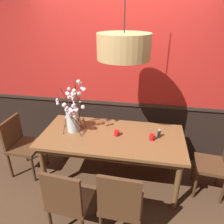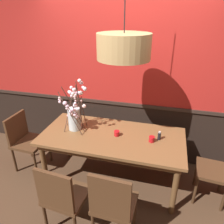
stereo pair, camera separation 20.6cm
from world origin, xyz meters
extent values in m
plane|color=#4C3321|center=(0.00, 0.00, 0.00)|extent=(24.00, 24.00, 0.00)
cube|color=black|center=(0.00, 0.74, 0.46)|extent=(5.11, 0.12, 0.92)
cube|color=#31241E|center=(0.00, 0.73, 0.94)|extent=(5.11, 0.14, 0.05)
cube|color=#B2231E|center=(0.00, 0.74, 1.93)|extent=(5.11, 0.12, 2.03)
cube|color=brown|center=(0.00, 0.00, 0.74)|extent=(1.90, 0.90, 0.04)
cube|color=brown|center=(0.00, 0.00, 0.69)|extent=(1.79, 0.79, 0.08)
cylinder|color=brown|center=(-0.86, -0.36, 0.36)|extent=(0.07, 0.07, 0.73)
cylinder|color=brown|center=(0.86, -0.36, 0.36)|extent=(0.07, 0.07, 0.73)
cylinder|color=brown|center=(-0.86, 0.36, 0.36)|extent=(0.07, 0.07, 0.73)
cylinder|color=brown|center=(0.86, 0.36, 0.36)|extent=(0.07, 0.07, 0.73)
cube|color=#4C301C|center=(0.29, 0.77, 0.44)|extent=(0.48, 0.45, 0.04)
cube|color=#4C301C|center=(0.30, 0.96, 0.71)|extent=(0.44, 0.06, 0.49)
cylinder|color=#412917|center=(0.47, 0.58, 0.21)|extent=(0.04, 0.04, 0.42)
cylinder|color=#412917|center=(0.08, 0.60, 0.21)|extent=(0.04, 0.04, 0.42)
cylinder|color=#412917|center=(0.49, 0.94, 0.21)|extent=(0.04, 0.04, 0.42)
cylinder|color=#412917|center=(0.10, 0.96, 0.21)|extent=(0.04, 0.04, 0.42)
cube|color=#4C301C|center=(-1.29, -0.03, 0.45)|extent=(0.45, 0.46, 0.04)
cube|color=#4C301C|center=(-1.48, -0.02, 0.68)|extent=(0.05, 0.43, 0.41)
cylinder|color=#412917|center=(-1.09, 0.16, 0.21)|extent=(0.04, 0.04, 0.42)
cylinder|color=#412917|center=(-1.11, -0.23, 0.21)|extent=(0.04, 0.04, 0.42)
cylinder|color=#412917|center=(-1.47, 0.17, 0.21)|extent=(0.04, 0.04, 0.42)
cylinder|color=#412917|center=(-1.48, -0.22, 0.21)|extent=(0.04, 0.04, 0.42)
cube|color=#4C301C|center=(-0.29, -0.82, 0.44)|extent=(0.47, 0.46, 0.04)
cube|color=#4C301C|center=(-0.31, -1.01, 0.69)|extent=(0.41, 0.07, 0.45)
cylinder|color=#412917|center=(-0.46, -0.62, 0.21)|extent=(0.04, 0.04, 0.42)
cylinder|color=#412917|center=(-0.09, -0.65, 0.21)|extent=(0.04, 0.04, 0.42)
cylinder|color=#412917|center=(-0.49, -0.98, 0.21)|extent=(0.04, 0.04, 0.42)
cube|color=#4C301C|center=(1.31, 0.02, 0.44)|extent=(0.43, 0.45, 0.04)
cylinder|color=#412917|center=(1.13, -0.14, 0.21)|extent=(0.04, 0.04, 0.42)
cylinder|color=#412917|center=(1.16, 0.21, 0.21)|extent=(0.04, 0.04, 0.42)
cylinder|color=#412917|center=(1.46, -0.18, 0.21)|extent=(0.04, 0.04, 0.42)
cylinder|color=#412917|center=(1.50, 0.18, 0.21)|extent=(0.04, 0.04, 0.42)
cube|color=#4C301C|center=(0.25, -0.81, 0.47)|extent=(0.44, 0.42, 0.04)
cube|color=#4C301C|center=(0.24, -0.99, 0.72)|extent=(0.41, 0.05, 0.47)
cylinder|color=#412917|center=(0.07, -0.63, 0.22)|extent=(0.04, 0.04, 0.45)
cylinder|color=#412917|center=(0.44, -0.65, 0.22)|extent=(0.04, 0.04, 0.45)
cylinder|color=silver|center=(-0.55, 0.04, 0.92)|extent=(0.17, 0.17, 0.31)
cylinder|color=silver|center=(-0.55, 0.04, 0.80)|extent=(0.15, 0.15, 0.07)
cylinder|color=#472D23|center=(-0.55, 0.08, 1.05)|extent=(0.16, 0.07, 0.57)
sphere|color=silver|center=(-0.55, 0.11, 1.24)|extent=(0.05, 0.05, 0.05)
sphere|color=#F7CCE5|center=(-0.50, 0.13, 1.27)|extent=(0.05, 0.05, 0.05)
sphere|color=#F7CBD4|center=(-0.56, 0.13, 1.28)|extent=(0.05, 0.05, 0.05)
sphere|color=#FFCECF|center=(-0.54, 0.12, 1.15)|extent=(0.03, 0.03, 0.03)
sphere|color=silver|center=(-0.54, 0.09, 1.22)|extent=(0.03, 0.03, 0.03)
sphere|color=silver|center=(-0.54, 0.09, 1.12)|extent=(0.04, 0.04, 0.04)
cylinder|color=#472D23|center=(-0.43, 0.05, 1.10)|extent=(0.07, 0.19, 0.67)
sphere|color=white|center=(-0.35, 0.00, 1.39)|extent=(0.05, 0.05, 0.05)
sphere|color=silver|center=(-0.38, 0.05, 1.39)|extent=(0.04, 0.04, 0.04)
sphere|color=#FFDAD4|center=(-0.39, 0.04, 1.13)|extent=(0.05, 0.05, 0.05)
cylinder|color=#472D23|center=(-0.59, 0.14, 0.98)|extent=(0.23, 0.11, 0.43)
sphere|color=#FACDE5|center=(-0.57, 0.15, 1.01)|extent=(0.04, 0.04, 0.04)
sphere|color=#FFCBDB|center=(-0.65, 0.24, 1.17)|extent=(0.05, 0.05, 0.05)
sphere|color=white|center=(-0.56, 0.16, 0.99)|extent=(0.04, 0.04, 0.04)
sphere|color=white|center=(-0.60, 0.22, 1.14)|extent=(0.03, 0.03, 0.03)
cylinder|color=#472D23|center=(-0.63, 0.03, 0.99)|extent=(0.06, 0.24, 0.45)
sphere|color=#F7D0D4|center=(-0.60, 0.00, 1.00)|extent=(0.03, 0.03, 0.03)
sphere|color=#F4CEDF|center=(-0.68, 0.07, 1.11)|extent=(0.04, 0.04, 0.04)
sphere|color=#FDDBD5|center=(-0.74, 0.04, 1.21)|extent=(0.03, 0.03, 0.03)
sphere|color=#FDC7D6|center=(-0.75, 0.05, 1.18)|extent=(0.04, 0.04, 0.04)
sphere|color=#FFC6E2|center=(-0.63, 0.01, 0.97)|extent=(0.03, 0.03, 0.03)
sphere|color=silver|center=(-0.73, 0.01, 1.16)|extent=(0.04, 0.04, 0.04)
cylinder|color=#472D23|center=(-0.50, -0.03, 1.10)|extent=(0.23, 0.17, 0.66)
sphere|color=silver|center=(-0.44, -0.16, 1.37)|extent=(0.04, 0.04, 0.04)
sphere|color=white|center=(-0.42, -0.15, 1.42)|extent=(0.05, 0.05, 0.05)
sphere|color=#F7D2D0|center=(-0.47, -0.03, 1.16)|extent=(0.03, 0.03, 0.03)
sphere|color=#F3C7DD|center=(-0.48, -0.04, 1.19)|extent=(0.04, 0.04, 0.04)
cylinder|color=#472D23|center=(-0.46, 0.04, 1.13)|extent=(0.02, 0.12, 0.72)
sphere|color=#FFDBD7|center=(-0.43, 0.05, 1.19)|extent=(0.03, 0.03, 0.03)
sphere|color=silver|center=(-0.43, 0.06, 1.30)|extent=(0.06, 0.06, 0.06)
sphere|color=#FFCCDE|center=(-0.38, 0.02, 1.40)|extent=(0.04, 0.04, 0.04)
sphere|color=silver|center=(-0.41, 0.04, 1.45)|extent=(0.05, 0.05, 0.05)
sphere|color=white|center=(-0.41, -0.01, 1.49)|extent=(0.05, 0.05, 0.05)
cylinder|color=#472D23|center=(-0.49, -0.04, 0.97)|extent=(0.23, 0.06, 0.42)
sphere|color=silver|center=(-0.48, -0.01, 0.99)|extent=(0.05, 0.05, 0.05)
sphere|color=silver|center=(-0.46, -0.10, 1.13)|extent=(0.04, 0.04, 0.04)
sphere|color=#F4D0E1|center=(-0.47, -0.09, 1.05)|extent=(0.05, 0.05, 0.05)
sphere|color=#FFD1D4|center=(-0.47, -0.08, 1.05)|extent=(0.04, 0.04, 0.04)
sphere|color=#FFCAE5|center=(-0.47, -0.14, 1.15)|extent=(0.04, 0.04, 0.04)
cylinder|color=#472D23|center=(-0.57, 0.09, 1.05)|extent=(0.11, 0.12, 0.56)
sphere|color=#F8D1D7|center=(-0.56, 0.07, 1.10)|extent=(0.03, 0.03, 0.03)
sphere|color=#FFD7D5|center=(-0.63, 0.13, 1.27)|extent=(0.05, 0.05, 0.05)
sphere|color=silver|center=(-0.62, 0.12, 1.27)|extent=(0.05, 0.05, 0.05)
sphere|color=#FCD1DC|center=(-0.61, 0.16, 1.33)|extent=(0.05, 0.05, 0.05)
cylinder|color=#472D23|center=(-0.54, -0.08, 1.05)|extent=(0.32, 0.05, 0.57)
sphere|color=silver|center=(-0.52, -0.11, 1.11)|extent=(0.04, 0.04, 0.04)
sphere|color=#F8CED0|center=(-0.57, -0.10, 1.14)|extent=(0.04, 0.04, 0.04)
sphere|color=#FFD2D4|center=(-0.54, -0.05, 1.04)|extent=(0.05, 0.05, 0.05)
sphere|color=silver|center=(-0.53, -0.16, 1.20)|extent=(0.05, 0.05, 0.05)
sphere|color=#F9C6E4|center=(-0.55, -0.17, 1.24)|extent=(0.06, 0.06, 0.06)
cylinder|color=red|center=(0.06, 0.01, 0.80)|extent=(0.07, 0.07, 0.07)
torus|color=red|center=(0.06, 0.01, 0.83)|extent=(0.08, 0.08, 0.01)
cylinder|color=silver|center=(0.06, 0.01, 0.79)|extent=(0.05, 0.05, 0.04)
cylinder|color=red|center=(0.52, -0.01, 0.80)|extent=(0.07, 0.07, 0.08)
torus|color=red|center=(0.52, -0.01, 0.84)|extent=(0.08, 0.08, 0.01)
cylinder|color=silver|center=(0.52, -0.01, 0.79)|extent=(0.05, 0.05, 0.04)
cylinder|color=black|center=(0.61, 0.06, 0.82)|extent=(0.04, 0.04, 0.10)
cylinder|color=beige|center=(0.61, 0.06, 0.87)|extent=(0.03, 0.03, 0.02)
cylinder|color=tan|center=(0.13, 0.02, 1.91)|extent=(0.60, 0.60, 0.28)
sphere|color=#F9EAB7|center=(0.13, 0.02, 1.87)|extent=(0.14, 0.14, 0.14)
camera|label=1|loc=(0.43, -2.39, 2.29)|focal=34.30mm
camera|label=2|loc=(0.63, -2.35, 2.29)|focal=34.30mm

